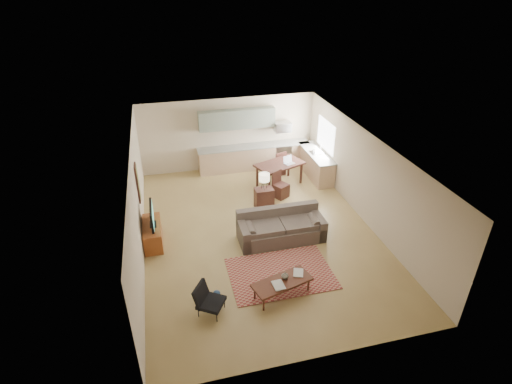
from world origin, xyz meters
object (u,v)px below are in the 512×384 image
object	(u,v)px
tv_credenza	(153,234)
dining_table	(279,174)
sofa	(281,226)
console_table	(264,198)
armchair	(211,300)
coffee_table	(282,288)

from	to	relation	value
tv_credenza	dining_table	distance (m)	5.04
sofa	console_table	size ratio (longest dim) A/B	3.65
tv_credenza	console_table	xyz separation A→B (m)	(3.49, 1.05, 0.05)
tv_credenza	console_table	distance (m)	3.64
sofa	armchair	distance (m)	3.24
armchair	console_table	world-z (taller)	armchair
tv_credenza	armchair	bearing A→B (deg)	-68.27
sofa	tv_credenza	xyz separation A→B (m)	(-3.50, 0.72, -0.14)
coffee_table	dining_table	size ratio (longest dim) A/B	0.86
coffee_table	tv_credenza	distance (m)	4.04
sofa	coffee_table	bearing A→B (deg)	-106.52
console_table	dining_table	distance (m)	1.67
tv_credenza	dining_table	world-z (taller)	dining_table
coffee_table	console_table	size ratio (longest dim) A/B	2.07
armchair	console_table	xyz separation A→B (m)	(2.29, 4.03, -0.01)
armchair	tv_credenza	size ratio (longest dim) A/B	0.55
sofa	armchair	bearing A→B (deg)	-135.45
coffee_table	tv_credenza	xyz separation A→B (m)	(-2.86, 2.85, 0.08)
armchair	console_table	bearing A→B (deg)	2.73
armchair	tv_credenza	world-z (taller)	armchair
sofa	dining_table	xyz separation A→B (m)	(0.91, 3.16, -0.02)
armchair	coffee_table	bearing A→B (deg)	-53.11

